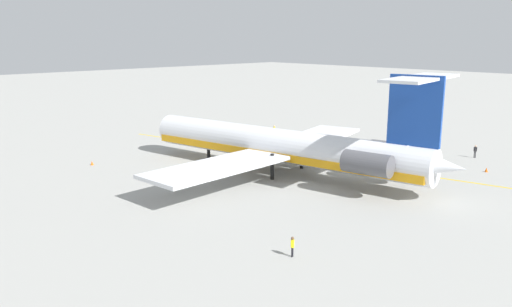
# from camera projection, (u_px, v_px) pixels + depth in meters

# --- Properties ---
(ground) EXTENTS (392.15, 392.15, 0.00)m
(ground) POSITION_uv_depth(u_px,v_px,m) (285.00, 155.00, 73.67)
(ground) COLOR #9E9E99
(main_jetliner) EXTENTS (44.07, 39.13, 12.87)m
(main_jetliner) POSITION_uv_depth(u_px,v_px,m) (288.00, 146.00, 63.18)
(main_jetliner) COLOR silver
(main_jetliner) RESTS_ON ground
(ground_crew_near_nose) EXTENTS (0.46, 0.29, 1.82)m
(ground_crew_near_nose) POSITION_uv_depth(u_px,v_px,m) (475.00, 150.00, 72.04)
(ground_crew_near_nose) COLOR black
(ground_crew_near_nose) RESTS_ON ground
(ground_crew_near_tail) EXTENTS (0.26, 0.42, 1.65)m
(ground_crew_near_tail) POSITION_uv_depth(u_px,v_px,m) (292.00, 244.00, 39.54)
(ground_crew_near_tail) COLOR black
(ground_crew_near_tail) RESTS_ON ground
(ground_crew_portside) EXTENTS (0.41, 0.26, 1.64)m
(ground_crew_portside) POSITION_uv_depth(u_px,v_px,m) (274.00, 129.00, 89.16)
(ground_crew_portside) COLOR black
(ground_crew_portside) RESTS_ON ground
(safety_cone_nose) EXTENTS (0.40, 0.40, 0.55)m
(safety_cone_nose) POSITION_uv_depth(u_px,v_px,m) (92.00, 163.00, 68.11)
(safety_cone_nose) COLOR #EA590F
(safety_cone_nose) RESTS_ON ground
(safety_cone_wingtip) EXTENTS (0.40, 0.40, 0.55)m
(safety_cone_wingtip) POSITION_uv_depth(u_px,v_px,m) (486.00, 170.00, 64.67)
(safety_cone_wingtip) COLOR #EA590F
(safety_cone_wingtip) RESTS_ON ground
(taxiway_centreline) EXTENTS (69.92, 15.63, 0.01)m
(taxiway_centreline) POSITION_uv_depth(u_px,v_px,m) (322.00, 161.00, 70.51)
(taxiway_centreline) COLOR gold
(taxiway_centreline) RESTS_ON ground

